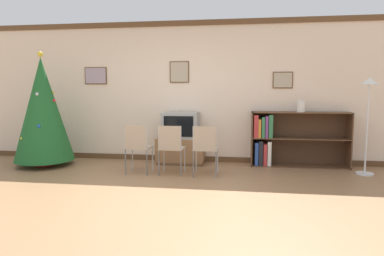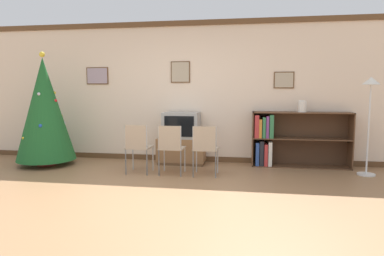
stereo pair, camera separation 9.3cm
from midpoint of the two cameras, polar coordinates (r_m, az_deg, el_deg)
ground_plane at (r=4.46m, az=-6.40°, el=-11.76°), size 24.00×24.00×0.00m
wall_back at (r=6.69m, az=-0.72°, el=6.02°), size 9.19×0.11×2.70m
christmas_tree at (r=6.83m, az=-23.00°, el=2.87°), size 1.05×1.05×2.08m
tv_console at (r=6.49m, az=-1.33°, el=-3.78°), size 0.89×0.48×0.49m
television at (r=6.42m, az=-1.34°, el=0.48°), size 0.66×0.47×0.48m
folding_chair_left at (r=5.72m, az=-8.56°, el=-2.92°), size 0.40×0.40×0.82m
folding_chair_center at (r=5.57m, az=-3.06°, el=-3.10°), size 0.40×0.40×0.82m
folding_chair_right at (r=5.48m, az=2.69°, el=-3.25°), size 0.40×0.40×0.82m
bookshelf at (r=6.46m, az=15.41°, el=-1.87°), size 1.73×0.36×1.00m
vase at (r=6.39m, az=18.30°, el=3.46°), size 0.15×0.15×0.21m
standing_lamp at (r=6.21m, az=27.95°, el=4.10°), size 0.28×0.28×1.59m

